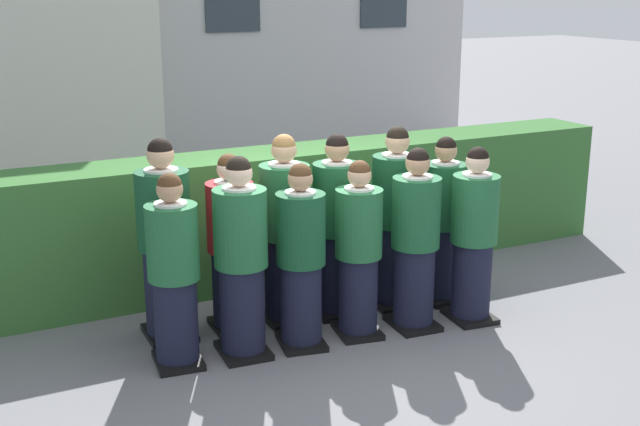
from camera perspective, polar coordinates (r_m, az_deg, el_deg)
ground_plane at (r=7.20m, az=0.94°, el=-8.57°), size 60.00×60.00×0.00m
student_front_row_0 at (r=6.57m, az=-10.00°, el=-4.26°), size 0.41×0.52×1.57m
student_front_row_1 at (r=6.66m, az=-5.44°, el=-3.40°), size 0.43×0.54×1.66m
student_front_row_2 at (r=6.81m, az=-1.32°, el=-3.31°), size 0.44×0.51×1.56m
student_front_row_3 at (r=7.03m, az=2.65°, el=-2.80°), size 0.43×0.52×1.54m
student_front_row_4 at (r=7.21m, az=6.55°, el=-2.11°), size 0.42×0.49×1.61m
student_front_row_5 at (r=7.45m, az=10.50°, el=-1.78°), size 0.41×0.52×1.59m
student_rear_row_0 at (r=7.07m, az=-10.60°, el=-2.14°), size 0.45×0.51×1.73m
student_in_red_blazer at (r=7.17m, az=-6.13°, el=-2.37°), size 0.41×0.47×1.57m
student_rear_row_2 at (r=7.30m, az=-2.42°, el=-1.43°), size 0.44×0.54×1.70m
student_rear_row_3 at (r=7.46m, az=1.15°, el=-1.16°), size 0.46×0.54×1.67m
student_rear_row_4 at (r=7.67m, az=5.20°, el=-0.61°), size 0.47×0.57×1.71m
student_rear_row_5 at (r=7.87m, az=8.44°, el=-0.74°), size 0.41×0.47×1.59m
hedge at (r=8.38m, az=-4.29°, el=-0.28°), size 8.18×0.70×1.32m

